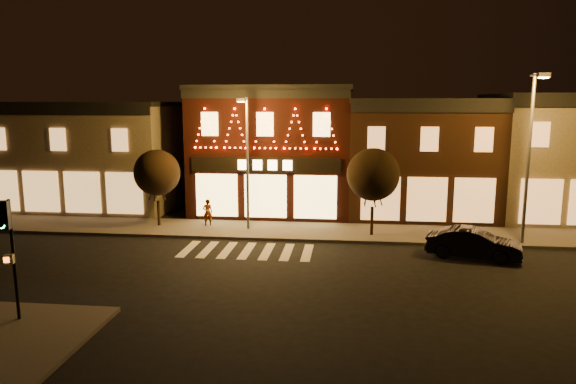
% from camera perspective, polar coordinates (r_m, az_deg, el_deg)
% --- Properties ---
extents(ground, '(120.00, 120.00, 0.00)m').
position_cam_1_polar(ground, '(22.54, -6.43, -9.19)').
color(ground, black).
rests_on(ground, ground).
extents(sidewalk_far, '(44.00, 4.00, 0.15)m').
position_cam_1_polar(sidewalk_far, '(29.79, 0.79, -4.26)').
color(sidewalk_far, '#47423D').
rests_on(sidewalk_far, ground).
extents(building_left, '(12.20, 8.28, 7.30)m').
position_cam_1_polar(building_left, '(39.26, -20.64, 3.83)').
color(building_left, brown).
rests_on(building_left, ground).
extents(building_pulp, '(10.20, 8.34, 8.30)m').
position_cam_1_polar(building_pulp, '(35.22, -1.46, 4.66)').
color(building_pulp, black).
rests_on(building_pulp, ground).
extents(building_right_a, '(9.20, 8.28, 7.50)m').
position_cam_1_polar(building_right_a, '(35.23, 14.07, 3.72)').
color(building_right_a, '#371F13').
rests_on(building_right_a, ground).
extents(building_right_b, '(9.20, 8.28, 7.80)m').
position_cam_1_polar(building_right_b, '(37.47, 27.87, 3.46)').
color(building_right_b, brown).
rests_on(building_right_b, ground).
extents(traffic_signal_near, '(0.34, 0.43, 4.07)m').
position_cam_1_polar(traffic_signal_near, '(19.23, -28.11, -4.28)').
color(traffic_signal_near, black).
rests_on(traffic_signal_near, sidewalk_near).
extents(streetlamp_mid, '(0.46, 1.68, 7.39)m').
position_cam_1_polar(streetlamp_mid, '(29.24, -4.53, 4.22)').
color(streetlamp_mid, '#59595E').
rests_on(streetlamp_mid, sidewalk_far).
extents(streetlamp_right, '(0.56, 1.96, 8.52)m').
position_cam_1_polar(streetlamp_right, '(28.63, 24.86, 4.57)').
color(streetlamp_right, '#59595E').
rests_on(streetlamp_right, sidewalk_far).
extents(tree_left, '(2.66, 2.66, 4.45)m').
position_cam_1_polar(tree_left, '(31.22, -14.05, 2.05)').
color(tree_left, black).
rests_on(tree_left, sidewalk_far).
extents(tree_right, '(2.83, 2.83, 4.73)m').
position_cam_1_polar(tree_right, '(28.41, 9.24, 1.88)').
color(tree_right, black).
rests_on(tree_right, sidewalk_far).
extents(dark_sedan, '(4.55, 2.60, 1.42)m').
position_cam_1_polar(dark_sedan, '(26.33, 19.50, -5.30)').
color(dark_sedan, black).
rests_on(dark_sedan, ground).
extents(pedestrian, '(0.65, 0.53, 1.56)m').
position_cam_1_polar(pedestrian, '(31.02, -8.73, -2.20)').
color(pedestrian, gray).
rests_on(pedestrian, sidewalk_far).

